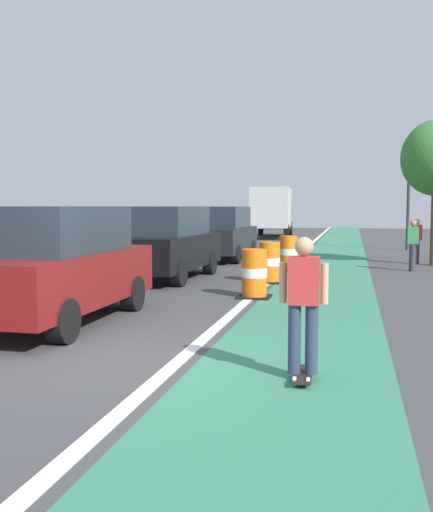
{
  "coord_description": "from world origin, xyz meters",
  "views": [
    {
      "loc": [
        3.11,
        -7.06,
        2.04
      ],
      "look_at": [
        0.59,
        3.76,
        1.1
      ],
      "focal_mm": 41.2,
      "sensor_mm": 36.0,
      "label": 1
    }
  ],
  "objects_px": {
    "parked_suv_third": "(223,233)",
    "delivery_truck_down_block": "(273,209)",
    "parked_suv_nearest": "(58,264)",
    "traffic_barrel_front": "(254,274)",
    "pedestrian_crossing": "(417,240)",
    "skateboarder_on_lane": "(303,303)",
    "traffic_barrel_mid": "(269,263)",
    "pedestrian_waiting": "(413,244)",
    "traffic_barrel_back": "(289,253)",
    "parked_suv_second": "(168,242)",
    "traffic_light_corner": "(409,175)"
  },
  "relations": [
    {
      "from": "parked_suv_nearest",
      "to": "traffic_barrel_front",
      "type": "bearing_deg",
      "value": 51.38
    },
    {
      "from": "traffic_barrel_mid",
      "to": "pedestrian_crossing",
      "type": "relative_size",
      "value": 0.68
    },
    {
      "from": "delivery_truck_down_block",
      "to": "traffic_barrel_front",
      "type": "bearing_deg",
      "value": -83.22
    },
    {
      "from": "traffic_barrel_front",
      "to": "pedestrian_crossing",
      "type": "bearing_deg",
      "value": 63.96
    },
    {
      "from": "parked_suv_second",
      "to": "traffic_barrel_back",
      "type": "relative_size",
      "value": 4.29
    },
    {
      "from": "parked_suv_second",
      "to": "pedestrian_crossing",
      "type": "bearing_deg",
      "value": 39.74
    },
    {
      "from": "parked_suv_third",
      "to": "traffic_light_corner",
      "type": "distance_m",
      "value": 10.41
    },
    {
      "from": "parked_suv_second",
      "to": "traffic_barrel_front",
      "type": "height_order",
      "value": "parked_suv_second"
    },
    {
      "from": "pedestrian_crossing",
      "to": "pedestrian_waiting",
      "type": "xyz_separation_m",
      "value": [
        -0.36,
        -2.38,
        0.0
      ]
    },
    {
      "from": "parked_suv_third",
      "to": "delivery_truck_down_block",
      "type": "xyz_separation_m",
      "value": [
        -0.34,
        16.76,
        0.81
      ]
    },
    {
      "from": "parked_suv_third",
      "to": "traffic_barrel_back",
      "type": "bearing_deg",
      "value": -43.85
    },
    {
      "from": "parked_suv_third",
      "to": "traffic_barrel_back",
      "type": "height_order",
      "value": "parked_suv_third"
    },
    {
      "from": "traffic_barrel_front",
      "to": "delivery_truck_down_block",
      "type": "xyz_separation_m",
      "value": [
        -3.05,
        25.7,
        1.31
      ]
    },
    {
      "from": "parked_suv_third",
      "to": "traffic_barrel_mid",
      "type": "bearing_deg",
      "value": -66.81
    },
    {
      "from": "parked_suv_third",
      "to": "traffic_light_corner",
      "type": "xyz_separation_m",
      "value": [
        7.34,
        6.95,
        2.47
      ]
    },
    {
      "from": "parked_suv_second",
      "to": "pedestrian_crossing",
      "type": "relative_size",
      "value": 2.91
    },
    {
      "from": "traffic_barrel_mid",
      "to": "traffic_barrel_back",
      "type": "bearing_deg",
      "value": 87.74
    },
    {
      "from": "parked_suv_third",
      "to": "traffic_barrel_mid",
      "type": "height_order",
      "value": "parked_suv_third"
    },
    {
      "from": "parked_suv_third",
      "to": "traffic_barrel_front",
      "type": "bearing_deg",
      "value": -73.11
    },
    {
      "from": "pedestrian_waiting",
      "to": "traffic_barrel_mid",
      "type": "bearing_deg",
      "value": -136.57
    },
    {
      "from": "traffic_barrel_mid",
      "to": "delivery_truck_down_block",
      "type": "distance_m",
      "value": 23.25
    },
    {
      "from": "parked_suv_nearest",
      "to": "traffic_barrel_mid",
      "type": "distance_m",
      "value": 6.92
    },
    {
      "from": "skateboarder_on_lane",
      "to": "traffic_barrel_back",
      "type": "bearing_deg",
      "value": 96.86
    },
    {
      "from": "parked_suv_third",
      "to": "traffic_light_corner",
      "type": "bearing_deg",
      "value": 43.45
    },
    {
      "from": "parked_suv_nearest",
      "to": "delivery_truck_down_block",
      "type": "bearing_deg",
      "value": 90.35
    },
    {
      "from": "parked_suv_nearest",
      "to": "parked_suv_third",
      "type": "xyz_separation_m",
      "value": [
        0.16,
        12.53,
        0.0
      ]
    },
    {
      "from": "skateboarder_on_lane",
      "to": "delivery_truck_down_block",
      "type": "bearing_deg",
      "value": 98.3
    },
    {
      "from": "skateboarder_on_lane",
      "to": "traffic_barrel_back",
      "type": "height_order",
      "value": "skateboarder_on_lane"
    },
    {
      "from": "skateboarder_on_lane",
      "to": "pedestrian_waiting",
      "type": "distance_m",
      "value": 12.78
    },
    {
      "from": "parked_suv_nearest",
      "to": "pedestrian_waiting",
      "type": "relative_size",
      "value": 2.86
    },
    {
      "from": "traffic_barrel_back",
      "to": "delivery_truck_down_block",
      "type": "xyz_separation_m",
      "value": [
        -3.16,
        19.47,
        1.31
      ]
    },
    {
      "from": "parked_suv_nearest",
      "to": "traffic_barrel_back",
      "type": "relative_size",
      "value": 4.22
    },
    {
      "from": "skateboarder_on_lane",
      "to": "pedestrian_crossing",
      "type": "bearing_deg",
      "value": 79.57
    },
    {
      "from": "parked_suv_nearest",
      "to": "pedestrian_crossing",
      "type": "xyz_separation_m",
      "value": [
        7.21,
        12.46,
        -0.17
      ]
    },
    {
      "from": "parked_suv_second",
      "to": "traffic_barrel_back",
      "type": "xyz_separation_m",
      "value": [
        3.04,
        3.41,
        -0.5
      ]
    },
    {
      "from": "parked_suv_second",
      "to": "traffic_barrel_back",
      "type": "bearing_deg",
      "value": 48.26
    },
    {
      "from": "traffic_barrel_front",
      "to": "parked_suv_second",
      "type": "bearing_deg",
      "value": 136.15
    },
    {
      "from": "parked_suv_nearest",
      "to": "parked_suv_third",
      "type": "height_order",
      "value": "same"
    },
    {
      "from": "parked_suv_third",
      "to": "pedestrian_crossing",
      "type": "xyz_separation_m",
      "value": [
        7.05,
        -0.07,
        -0.17
      ]
    },
    {
      "from": "traffic_barrel_front",
      "to": "pedestrian_waiting",
      "type": "relative_size",
      "value": 0.68
    },
    {
      "from": "skateboarder_on_lane",
      "to": "pedestrian_waiting",
      "type": "xyz_separation_m",
      "value": [
        2.39,
        12.55,
        -0.05
      ]
    },
    {
      "from": "parked_suv_second",
      "to": "pedestrian_crossing",
      "type": "xyz_separation_m",
      "value": [
        7.27,
        6.04,
        -0.17
      ]
    },
    {
      "from": "pedestrian_crossing",
      "to": "pedestrian_waiting",
      "type": "height_order",
      "value": "same"
    },
    {
      "from": "skateboarder_on_lane",
      "to": "pedestrian_crossing",
      "type": "xyz_separation_m",
      "value": [
        2.75,
        14.93,
        -0.05
      ]
    },
    {
      "from": "traffic_barrel_mid",
      "to": "traffic_barrel_back",
      "type": "xyz_separation_m",
      "value": [
        0.14,
        3.54,
        0.0
      ]
    },
    {
      "from": "skateboarder_on_lane",
      "to": "parked_suv_nearest",
      "type": "relative_size",
      "value": 0.37
    },
    {
      "from": "traffic_barrel_front",
      "to": "traffic_barrel_back",
      "type": "bearing_deg",
      "value": 89.05
    },
    {
      "from": "parked_suv_nearest",
      "to": "traffic_barrel_mid",
      "type": "relative_size",
      "value": 4.22
    },
    {
      "from": "parked_suv_nearest",
      "to": "delivery_truck_down_block",
      "type": "relative_size",
      "value": 0.6
    },
    {
      "from": "skateboarder_on_lane",
      "to": "traffic_barrel_mid",
      "type": "bearing_deg",
      "value": 100.48
    }
  ]
}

